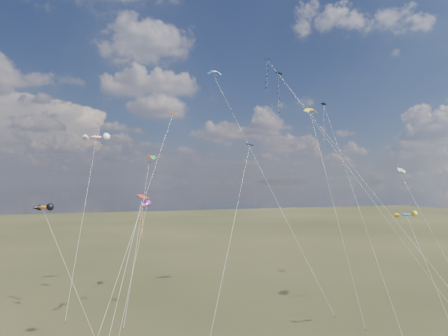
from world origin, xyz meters
name	(u,v)px	position (x,y,z in m)	size (l,w,h in m)	color
diamond_black_high	(288,103)	(10.36, 18.75, 28.84)	(14.41, 20.81, 33.87)	black
diamond_navy_tall	(281,91)	(6.86, 14.02, 29.50)	(12.41, 26.30, 34.54)	#120F4D
diamond_black_mid	(240,191)	(-0.39, 10.85, 16.02)	(11.42, 15.37, 22.21)	black
diamond_red_low	(141,222)	(-12.58, 8.62, 12.78)	(6.04, 12.72, 15.72)	red
diamond_navy_right	(327,131)	(15.47, 16.10, 24.53)	(1.26, 16.67, 28.91)	#0E1455
diamond_orange_center	(150,181)	(-11.25, 11.07, 17.18)	(11.08, 14.46, 26.05)	#C35A00
parafoil_yellow	(311,110)	(16.79, 22.61, 28.92)	(5.76, 19.39, 29.69)	yellow
parafoil_blue_white	(215,73)	(1.60, 26.85, 34.79)	(11.63, 18.33, 35.63)	blue
parafoil_striped	(402,169)	(24.97, 11.67, 18.91)	(2.65, 14.13, 19.61)	yellow
parafoil_tricolor	(149,157)	(-8.88, 27.85, 20.94)	(6.17, 15.51, 21.61)	#ECAF11
novelty_orange_black	(43,208)	(-22.57, 14.22, 14.19)	(7.54, 9.40, 14.69)	orange
novelty_white_purple	(147,204)	(-10.63, 17.88, 14.16)	(4.68, 7.84, 14.63)	white
novelty_redwhite_stripe	(96,137)	(-16.60, 34.27, 24.37)	(5.69, 17.07, 25.15)	red
novelty_blue_yellow	(407,215)	(17.04, 2.50, 13.21)	(2.47, 7.88, 13.67)	blue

